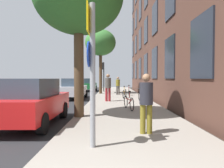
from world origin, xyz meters
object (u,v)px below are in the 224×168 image
object	(u,v)px
bicycle_1	(141,96)
bicycle_2	(124,93)
tree_far	(100,43)
bicycle_0	(128,102)
car_2	(88,85)
sign_post	(91,63)
pedestrian_0	(146,99)
car_0	(30,101)
pedestrian_2	(117,84)
pedestrian_1	(107,86)
car_1	(73,88)
traffic_light	(102,71)
bicycle_3	(128,91)

from	to	relation	value
bicycle_1	bicycle_2	world-z (taller)	bicycle_2
tree_far	bicycle_0	world-z (taller)	tree_far
car_2	sign_post	bearing A→B (deg)	-83.17
bicycle_2	car_2	xyz separation A→B (m)	(-3.95, 9.88, 0.36)
tree_far	bicycle_2	bearing A→B (deg)	-64.50
pedestrian_0	car_0	bearing A→B (deg)	158.50
sign_post	bicycle_1	distance (m)	9.02
bicycle_1	pedestrian_2	world-z (taller)	pedestrian_2
pedestrian_0	pedestrian_2	size ratio (longest dim) A/B	0.99
tree_far	car_2	bearing A→B (deg)	108.63
tree_far	bicycle_2	distance (m)	6.81
pedestrian_2	tree_far	bearing A→B (deg)	139.79
bicycle_1	bicycle_2	bearing A→B (deg)	109.40
pedestrian_0	pedestrian_2	bearing A→B (deg)	91.69
bicycle_0	pedestrian_0	bearing A→B (deg)	-88.42
bicycle_2	car_2	world-z (taller)	car_2
pedestrian_1	pedestrian_2	size ratio (longest dim) A/B	1.09
bicycle_0	car_1	xyz separation A→B (m)	(-3.85, 6.08, 0.36)
traffic_light	bicycle_1	world-z (taller)	traffic_light
tree_far	car_1	size ratio (longest dim) A/B	1.54
bicycle_2	pedestrian_2	size ratio (longest dim) A/B	1.02
sign_post	bicycle_2	distance (m)	11.38
bicycle_0	pedestrian_1	xyz separation A→B (m)	(-1.09, 3.47, 0.68)
tree_far	pedestrian_1	bearing A→B (deg)	-82.61
pedestrian_1	car_0	xyz separation A→B (m)	(-2.55, -6.30, -0.31)
sign_post	pedestrian_2	world-z (taller)	sign_post
bicycle_2	bicycle_3	xyz separation A→B (m)	(0.53, 2.35, -0.00)
tree_far	pedestrian_1	xyz separation A→B (m)	(0.88, -6.80, -4.01)
traffic_light	car_1	distance (m)	7.67
car_2	bicycle_1	bearing A→B (deg)	-68.69
bicycle_3	pedestrian_1	bearing A→B (deg)	-110.82
car_1	car_0	bearing A→B (deg)	-88.66
car_1	pedestrian_0	bearing A→B (deg)	-69.10
bicycle_1	tree_far	bearing A→B (deg)	113.30
car_0	car_1	bearing A→B (deg)	91.34
car_1	car_2	world-z (taller)	same
bicycle_2	pedestrian_0	distance (m)	10.13
pedestrian_2	car_1	size ratio (longest dim) A/B	0.40
bicycle_3	car_0	bearing A→B (deg)	-111.54
sign_post	car_1	size ratio (longest dim) A/B	0.76
traffic_light	bicycle_2	world-z (taller)	traffic_light
tree_far	bicycle_0	xyz separation A→B (m)	(1.97, -10.27, -4.69)
bicycle_1	bicycle_3	xyz separation A→B (m)	(-0.39, 4.97, 0.00)
pedestrian_1	car_2	distance (m)	12.51
bicycle_0	bicycle_3	distance (m)	8.18
traffic_light	bicycle_1	size ratio (longest dim) A/B	2.01
sign_post	bicycle_1	xyz separation A→B (m)	(2.35, 8.58, -1.48)
traffic_light	bicycle_0	size ratio (longest dim) A/B	2.00
tree_far	car_0	bearing A→B (deg)	-97.27
traffic_light	pedestrian_0	bearing A→B (deg)	-83.54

